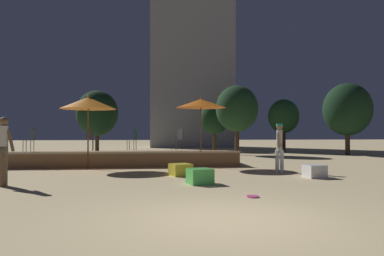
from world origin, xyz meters
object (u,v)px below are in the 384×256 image
patio_umbrella_0 (88,103)px  bistro_chair_1 (91,137)px  patio_umbrella_1 (201,104)px  background_tree_4 (97,113)px  cube_seat_0 (181,170)px  cube_seat_2 (314,171)px  frisbee_disc (253,196)px  background_tree_3 (347,109)px  bistro_chair_2 (179,137)px  person_0 (279,145)px  bistro_chair_0 (31,138)px  bistro_chair_3 (134,137)px  person_2 (4,148)px  cube_seat_1 (200,176)px  background_tree_2 (214,118)px  background_tree_1 (284,116)px  background_tree_0 (237,109)px

patio_umbrella_0 → bistro_chair_1: (-0.06, 1.16, -1.33)m
patio_umbrella_1 → background_tree_4: size_ratio=0.64×
patio_umbrella_1 → cube_seat_0: patio_umbrella_1 is taller
patio_umbrella_1 → bistro_chair_1: bearing=169.0°
cube_seat_2 → bistro_chair_1: bearing=147.7°
frisbee_disc → background_tree_3: size_ratio=0.06×
bistro_chair_2 → frisbee_disc: bistro_chair_2 is taller
background_tree_3 → background_tree_4: 16.80m
person_0 → bistro_chair_0: (-9.23, 2.79, 0.22)m
bistro_chair_0 → frisbee_disc: size_ratio=3.38×
cube_seat_0 → bistro_chair_3: size_ratio=0.88×
patio_umbrella_0 → bistro_chair_0: 2.83m
person_2 → bistro_chair_0: size_ratio=2.00×
bistro_chair_2 → bistro_chair_3: (-1.89, 0.44, 0.00)m
cube_seat_1 → bistro_chair_3: bistro_chair_3 is taller
person_2 → bistro_chair_2: size_ratio=2.00×
bistro_chair_2 → background_tree_2: bearing=132.7°
patio_umbrella_0 → patio_umbrella_1: patio_umbrella_1 is taller
patio_umbrella_0 → bistro_chair_2: 3.94m
background_tree_4 → person_0: bearing=-60.5°
patio_umbrella_1 → bistro_chair_0: size_ratio=3.13×
background_tree_3 → bistro_chair_2: bearing=-151.0°
bistro_chair_0 → frisbee_disc: (6.93, -7.59, -1.16)m
bistro_chair_3 → person_0: bearing=72.7°
bistro_chair_1 → background_tree_1: background_tree_1 is taller
bistro_chair_3 → bistro_chair_1: bearing=-62.3°
bistro_chair_2 → frisbee_disc: 7.98m
person_0 → background_tree_2: background_tree_2 is taller
patio_umbrella_0 → background_tree_2: size_ratio=0.79×
frisbee_disc → background_tree_4: (-6.00, 19.49, 2.73)m
background_tree_3 → background_tree_4: size_ratio=1.01×
bistro_chair_3 → background_tree_3: bearing=130.0°
bistro_chair_2 → frisbee_disc: size_ratio=3.38×
cube_seat_0 → bistro_chair_3: bistro_chair_3 is taller
cube_seat_1 → person_0: (3.16, 2.62, 0.75)m
bistro_chair_0 → bistro_chair_1: same height
background_tree_0 → background_tree_3: 6.78m
cube_seat_2 → background_tree_2: size_ratio=0.18×
cube_seat_2 → bistro_chair_3: bistro_chair_3 is taller
patio_umbrella_0 → cube_seat_1: 6.33m
bistro_chair_1 → bistro_chair_2: bearing=-140.8°
background_tree_1 → background_tree_2: bearing=170.8°
bistro_chair_3 → cube_seat_0: bearing=38.5°
background_tree_2 → background_tree_3: background_tree_3 is taller
patio_umbrella_1 → background_tree_4: background_tree_4 is taller
cube_seat_1 → background_tree_0: (3.95, 12.48, 2.62)m
cube_seat_0 → background_tree_3: bearing=41.3°
patio_umbrella_0 → background_tree_4: (-1.43, 12.73, 0.24)m
bistro_chair_1 → frisbee_disc: size_ratio=3.38×
background_tree_2 → patio_umbrella_1: bearing=-102.3°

